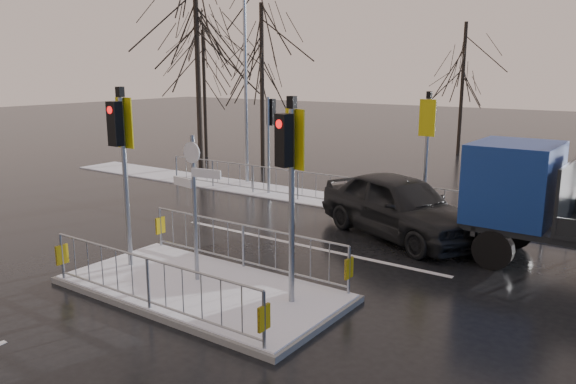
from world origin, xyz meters
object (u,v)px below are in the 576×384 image
Objects in this scene: traffic_island at (201,274)px; car_far_lane at (400,206)px; flatbed_truck at (552,203)px; street_lamp_left at (247,70)px.

car_far_lane is at bearing 73.93° from traffic_island.
flatbed_truck is (5.53, 5.81, 1.12)m from traffic_island.
car_far_lane is (1.73, 5.99, 0.48)m from traffic_island.
traffic_island reaches higher than car_far_lane.
flatbed_truck is at bearing 46.43° from traffic_island.
street_lamp_left is at bearing 90.85° from car_far_lane.
traffic_island is 8.10m from flatbed_truck.
traffic_island is 6.25m from car_far_lane.
traffic_island is 0.98× the size of flatbed_truck.
traffic_island is at bearing -171.98° from car_far_lane.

